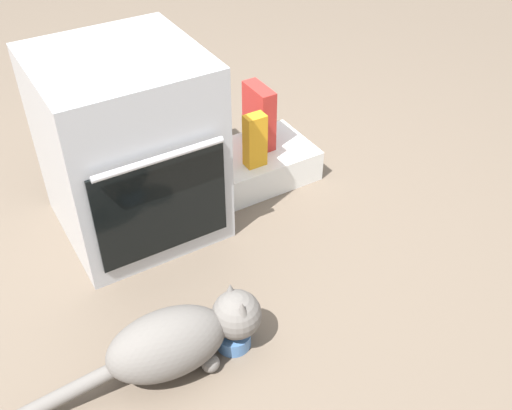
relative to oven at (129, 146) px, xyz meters
name	(u,v)px	position (x,y,z in m)	size (l,w,h in m)	color
ground	(200,269)	(0.08, -0.39, -0.37)	(8.00, 8.00, 0.00)	#6B5B4C
oven	(129,146)	(0.00, 0.00, 0.00)	(0.59, 0.64, 0.74)	#B7BABF
pantry_cabinet	(260,163)	(0.60, 0.01, -0.30)	(0.46, 0.34, 0.15)	white
food_bowl	(233,337)	(0.02, -0.77, -0.34)	(0.12, 0.12, 0.08)	#4C7AB7
cat	(179,339)	(-0.16, -0.75, -0.24)	(0.81, 0.25, 0.24)	slate
cereal_box	(259,116)	(0.62, 0.06, -0.08)	(0.07, 0.18, 0.28)	#B72D28
juice_carton	(255,141)	(0.52, -0.07, -0.10)	(0.09, 0.06, 0.24)	orange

